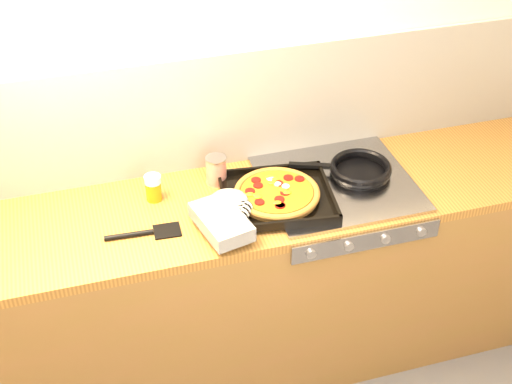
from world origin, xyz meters
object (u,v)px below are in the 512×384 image
object	(u,v)px
pizza_on_tray	(261,200)
tomato_can	(216,170)
juice_glass	(153,188)
frying_pan	(359,170)

from	to	relation	value
pizza_on_tray	tomato_can	distance (m)	0.26
pizza_on_tray	juice_glass	bearing A→B (deg)	154.32
frying_pan	juice_glass	distance (m)	0.84
juice_glass	frying_pan	bearing A→B (deg)	-5.94
frying_pan	juice_glass	xyz separation A→B (m)	(-0.83, 0.09, 0.02)
juice_glass	tomato_can	bearing A→B (deg)	9.25
pizza_on_tray	juice_glass	size ratio (longest dim) A/B	5.42
pizza_on_tray	juice_glass	world-z (taller)	juice_glass
tomato_can	juice_glass	distance (m)	0.27
juice_glass	pizza_on_tray	bearing A→B (deg)	-25.68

